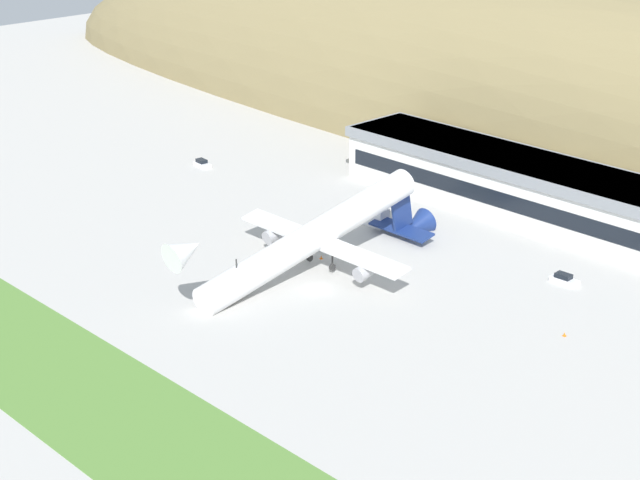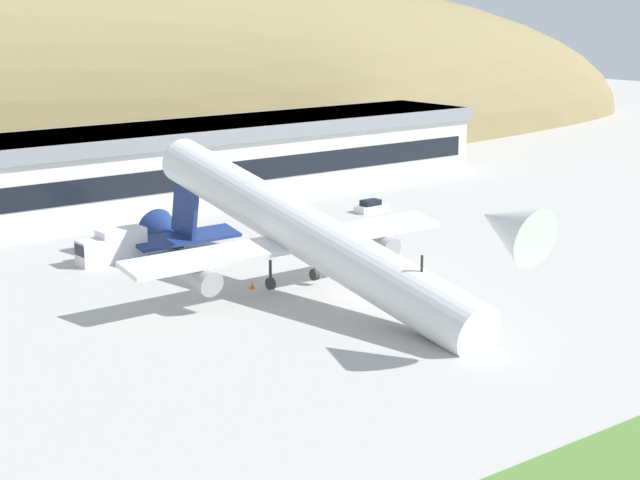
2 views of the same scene
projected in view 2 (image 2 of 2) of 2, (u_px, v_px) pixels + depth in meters
The scene contains 7 objects.
ground_plane at pixel (381, 294), 97.56m from camera, with size 456.62×456.62×0.00m, color #B7B5AF.
terminal_building at pixel (189, 158), 139.68m from camera, with size 90.56×15.65×10.15m.
cargo_airplane at pixel (300, 234), 96.93m from camera, with size 34.34×54.29×14.92m.
service_car_1 at pixel (372, 207), 134.23m from camera, with size 4.49×2.00×1.55m.
fuel_truck at pixel (113, 247), 108.71m from camera, with size 7.17×2.36×3.37m.
traffic_cone_0 at pixel (252, 285), 99.29m from camera, with size 0.52×0.52×0.58m.
traffic_cone_1 at pixel (515, 218), 129.26m from camera, with size 0.52×0.52×0.58m.
Camera 2 is at (-63.06, -69.90, 26.64)m, focal length 60.00 mm.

